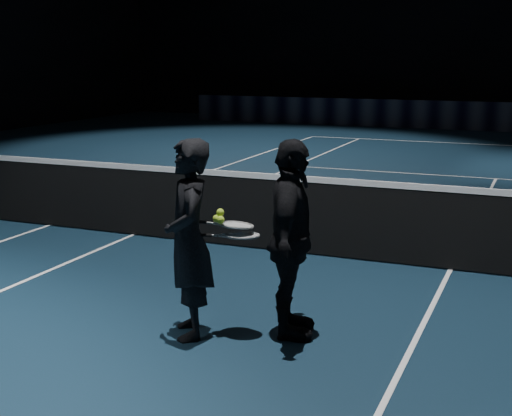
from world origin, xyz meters
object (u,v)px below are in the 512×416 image
Objects in this scene: tennis_balls at (219,217)px; racket_lower at (243,235)px; player_b at (291,240)px; player_a at (189,239)px; racket_upper at (237,225)px.

racket_lower is at bearing 20.42° from tennis_balls.
player_a is at bearing 97.39° from player_b.
player_b reaches higher than racket_upper.
racket_upper is (-0.06, 0.02, 0.08)m from racket_lower.
player_a reaches higher than tennis_balls.
tennis_balls reaches higher than racket_lower.
tennis_balls is (-0.18, -0.07, 0.15)m from racket_lower.
player_b is at bearing 21.41° from tennis_balls.
racket_lower is 5.67× the size of tennis_balls.
tennis_balls is (0.23, 0.10, 0.19)m from player_a.
racket_lower is at bearing -42.66° from racket_upper.
player_b is 0.62m from tennis_balls.
player_b reaches higher than tennis_balls.
player_a reaches higher than racket_upper.
player_b is at bearing -0.00° from racket_lower.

